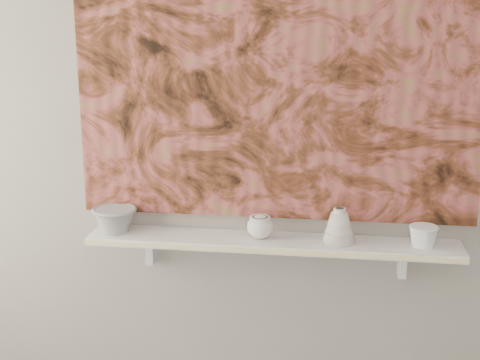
% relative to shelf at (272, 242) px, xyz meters
% --- Properties ---
extents(wall_back, '(3.60, 0.00, 3.60)m').
position_rel_shelf_xyz_m(wall_back, '(0.00, 0.09, 0.44)').
color(wall_back, gray).
rests_on(wall_back, floor).
extents(shelf, '(1.40, 0.18, 0.03)m').
position_rel_shelf_xyz_m(shelf, '(0.00, 0.00, 0.00)').
color(shelf, silver).
rests_on(shelf, wall_back).
extents(shelf_stripe, '(1.40, 0.01, 0.02)m').
position_rel_shelf_xyz_m(shelf_stripe, '(0.00, -0.09, 0.00)').
color(shelf_stripe, '#F6E9A4').
rests_on(shelf_stripe, shelf).
extents(bracket_left, '(0.03, 0.06, 0.12)m').
position_rel_shelf_xyz_m(bracket_left, '(-0.49, 0.06, -0.07)').
color(bracket_left, silver).
rests_on(bracket_left, wall_back).
extents(bracket_right, '(0.03, 0.06, 0.12)m').
position_rel_shelf_xyz_m(bracket_right, '(0.49, 0.06, -0.07)').
color(bracket_right, silver).
rests_on(bracket_right, wall_back).
extents(painting, '(1.50, 0.02, 1.10)m').
position_rel_shelf_xyz_m(painting, '(0.00, 0.08, 0.62)').
color(painting, brown).
rests_on(painting, wall_back).
extents(house_motif, '(0.09, 0.00, 0.08)m').
position_rel_shelf_xyz_m(house_motif, '(0.45, 0.07, 0.32)').
color(house_motif, black).
rests_on(house_motif, painting).
extents(bowl_grey, '(0.21, 0.21, 0.10)m').
position_rel_shelf_xyz_m(bowl_grey, '(-0.61, 0.00, 0.06)').
color(bowl_grey, gray).
rests_on(bowl_grey, shelf).
extents(cup_cream, '(0.13, 0.13, 0.09)m').
position_rel_shelf_xyz_m(cup_cream, '(-0.05, 0.00, 0.06)').
color(cup_cream, silver).
rests_on(cup_cream, shelf).
extents(bell_vessel, '(0.12, 0.12, 0.13)m').
position_rel_shelf_xyz_m(bell_vessel, '(0.25, 0.00, 0.08)').
color(bell_vessel, silver).
rests_on(bell_vessel, shelf).
extents(bowl_white, '(0.12, 0.12, 0.08)m').
position_rel_shelf_xyz_m(bowl_white, '(0.55, 0.00, 0.05)').
color(bowl_white, white).
rests_on(bowl_white, shelf).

